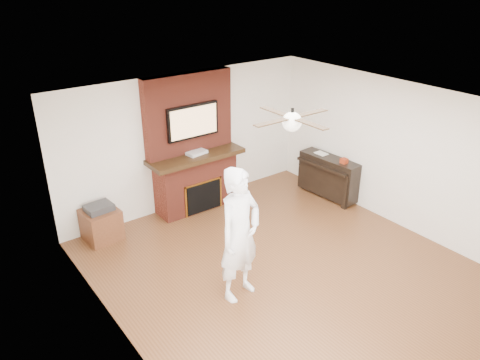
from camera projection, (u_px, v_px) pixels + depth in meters
room_shell at (288, 195)px, 6.52m from camera, size 5.36×5.86×2.86m
fireplace at (193, 157)px, 8.48m from camera, size 1.78×0.64×2.50m
tv at (193, 121)px, 8.15m from camera, size 1.00×0.08×0.60m
ceiling_fan at (292, 121)px, 6.06m from camera, size 1.21×1.21×0.31m
person at (240, 235)px, 6.14m from camera, size 0.77×0.59×1.90m
side_table at (101, 223)px, 7.72m from camera, size 0.59×0.59×0.63m
piano at (329, 176)px, 9.07m from camera, size 0.55×1.27×0.91m
cable_box at (197, 153)px, 8.37m from camera, size 0.39×0.26×0.05m
candle_green at (198, 210)px, 8.64m from camera, size 0.07×0.07×0.09m
candle_cream at (206, 206)px, 8.78m from camera, size 0.07×0.07×0.10m
candle_blue at (205, 205)px, 8.82m from camera, size 0.06×0.06×0.08m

